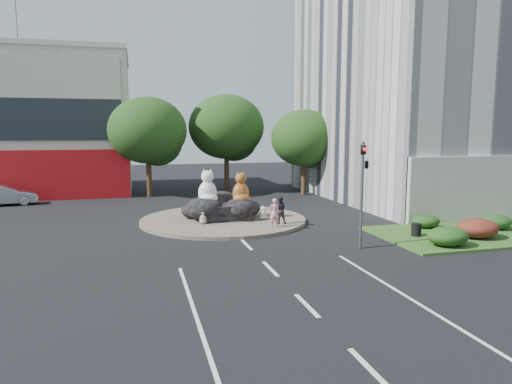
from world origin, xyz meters
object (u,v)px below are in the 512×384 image
(parked_car, at_px, (6,196))
(litter_bin, at_px, (416,230))
(cat_white, at_px, (208,187))
(kitten_white, at_px, (263,212))
(pedestrian_pink, at_px, (274,213))
(pedestrian_dark, at_px, (280,210))
(cat_tabby, at_px, (241,188))
(kitten_calico, at_px, (203,217))

(parked_car, height_order, litter_bin, parked_car)
(cat_white, bearing_deg, parked_car, 134.57)
(kitten_white, distance_m, litter_bin, 8.79)
(kitten_white, height_order, pedestrian_pink, pedestrian_pink)
(pedestrian_dark, bearing_deg, cat_tabby, -39.06)
(cat_white, distance_m, parked_car, 17.05)
(kitten_calico, relative_size, parked_car, 0.18)
(cat_white, xyz_separation_m, pedestrian_dark, (3.81, -2.22, -1.20))
(litter_bin, bearing_deg, cat_white, 145.57)
(kitten_white, relative_size, parked_car, 0.19)
(cat_tabby, xyz_separation_m, litter_bin, (7.77, -6.45, -1.66))
(cat_tabby, height_order, parked_car, cat_tabby)
(cat_white, height_order, parked_car, cat_white)
(cat_white, distance_m, kitten_white, 3.65)
(pedestrian_pink, distance_m, litter_bin, 7.49)
(pedestrian_pink, bearing_deg, pedestrian_dark, -120.89)
(kitten_calico, bearing_deg, cat_tabby, 59.92)
(parked_car, bearing_deg, cat_white, -135.85)
(pedestrian_pink, height_order, pedestrian_dark, pedestrian_pink)
(cat_tabby, relative_size, litter_bin, 3.08)
(pedestrian_dark, distance_m, parked_car, 21.37)
(kitten_calico, relative_size, kitten_white, 0.95)
(cat_white, distance_m, pedestrian_dark, 4.57)
(cat_tabby, height_order, litter_bin, cat_tabby)
(cat_white, xyz_separation_m, cat_tabby, (1.98, -0.23, -0.08))
(cat_tabby, relative_size, parked_car, 0.46)
(pedestrian_pink, bearing_deg, cat_white, -38.49)
(kitten_white, distance_m, parked_car, 20.07)
(cat_white, distance_m, litter_bin, 11.95)
(pedestrian_dark, distance_m, litter_bin, 7.45)
(cat_white, distance_m, pedestrian_pink, 4.59)
(cat_tabby, relative_size, kitten_white, 2.36)
(pedestrian_dark, bearing_deg, litter_bin, 151.38)
(cat_white, bearing_deg, pedestrian_dark, -38.17)
(litter_bin, bearing_deg, pedestrian_dark, 143.07)
(kitten_white, relative_size, pedestrian_pink, 0.53)
(cat_white, bearing_deg, litter_bin, -42.38)
(kitten_white, bearing_deg, litter_bin, -96.71)
(pedestrian_dark, bearing_deg, kitten_white, -58.31)
(cat_tabby, distance_m, kitten_calico, 3.02)
(pedestrian_dark, relative_size, litter_bin, 2.41)
(cat_tabby, height_order, kitten_calico, cat_tabby)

